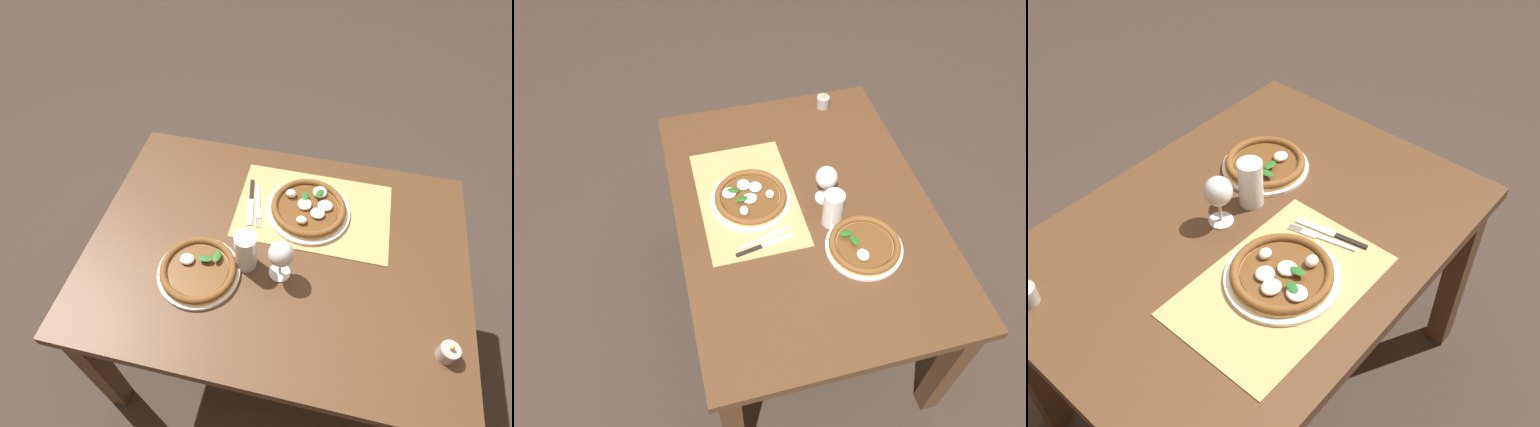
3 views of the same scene
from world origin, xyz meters
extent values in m
plane|color=#382D26|center=(0.00, 0.00, 0.00)|extent=(24.00, 24.00, 0.00)
cube|color=#4C301C|center=(0.00, 0.00, 0.72)|extent=(1.26, 0.93, 0.04)
cube|color=#4C301C|center=(-0.57, -0.41, 0.35)|extent=(0.07, 0.07, 0.70)
cube|color=#4C301C|center=(0.57, -0.41, 0.35)|extent=(0.07, 0.07, 0.70)
cube|color=#4C301C|center=(0.57, 0.41, 0.35)|extent=(0.07, 0.07, 0.70)
cube|color=tan|center=(-0.10, -0.19, 0.74)|extent=(0.54, 0.35, 0.00)
cylinder|color=white|center=(-0.08, -0.18, 0.75)|extent=(0.30, 0.30, 0.01)
cylinder|color=tan|center=(-0.08, -0.18, 0.76)|extent=(0.27, 0.27, 0.01)
torus|color=brown|center=(-0.08, -0.18, 0.77)|extent=(0.27, 0.27, 0.02)
cylinder|color=brown|center=(-0.08, -0.18, 0.77)|extent=(0.21, 0.21, 0.00)
ellipsoid|color=white|center=(-0.06, -0.19, 0.78)|extent=(0.05, 0.05, 0.02)
ellipsoid|color=white|center=(-0.01, -0.22, 0.78)|extent=(0.04, 0.03, 0.03)
ellipsoid|color=white|center=(-0.06, -0.11, 0.78)|extent=(0.04, 0.03, 0.03)
ellipsoid|color=white|center=(-0.11, -0.16, 0.78)|extent=(0.05, 0.05, 0.02)
ellipsoid|color=white|center=(-0.11, -0.26, 0.78)|extent=(0.05, 0.05, 0.02)
ellipsoid|color=white|center=(-0.14, -0.20, 0.78)|extent=(0.05, 0.05, 0.02)
ellipsoid|color=#1E5B1E|center=(-0.11, -0.24, 0.79)|extent=(0.04, 0.05, 0.00)
ellipsoid|color=#1E5B1E|center=(-0.06, -0.22, 0.79)|extent=(0.03, 0.05, 0.00)
cylinder|color=white|center=(0.23, 0.15, 0.75)|extent=(0.27, 0.27, 0.01)
cylinder|color=tan|center=(0.23, 0.15, 0.76)|extent=(0.25, 0.25, 0.01)
torus|color=brown|center=(0.23, 0.15, 0.77)|extent=(0.25, 0.25, 0.02)
cylinder|color=brown|center=(0.23, 0.15, 0.76)|extent=(0.19, 0.19, 0.00)
ellipsoid|color=white|center=(0.27, 0.12, 0.77)|extent=(0.05, 0.04, 0.02)
ellipsoid|color=#1E5B1E|center=(0.21, 0.11, 0.78)|extent=(0.05, 0.03, 0.00)
ellipsoid|color=#1E5B1E|center=(0.18, 0.10, 0.78)|extent=(0.03, 0.05, 0.00)
cylinder|color=silver|center=(-0.03, 0.09, 0.74)|extent=(0.07, 0.07, 0.00)
cylinder|color=silver|center=(-0.03, 0.09, 0.78)|extent=(0.01, 0.01, 0.06)
ellipsoid|color=silver|center=(-0.03, 0.09, 0.85)|extent=(0.08, 0.08, 0.08)
ellipsoid|color=#C17019|center=(-0.03, 0.09, 0.84)|extent=(0.07, 0.07, 0.05)
cylinder|color=silver|center=(0.09, 0.08, 0.81)|extent=(0.07, 0.07, 0.15)
cylinder|color=black|center=(0.09, 0.08, 0.80)|extent=(0.07, 0.07, 0.12)
cylinder|color=silver|center=(0.09, 0.08, 0.86)|extent=(0.07, 0.07, 0.02)
cube|color=#B7B7BC|center=(0.11, -0.21, 0.75)|extent=(0.04, 0.11, 0.00)
cube|color=#B7B7BC|center=(0.09, -0.13, 0.75)|extent=(0.03, 0.05, 0.00)
cylinder|color=#B7B7BC|center=(0.09, -0.09, 0.75)|extent=(0.01, 0.04, 0.00)
cylinder|color=#B7B7BC|center=(0.09, -0.09, 0.75)|extent=(0.01, 0.04, 0.00)
cylinder|color=#B7B7BC|center=(0.08, -0.09, 0.75)|extent=(0.01, 0.04, 0.00)
cylinder|color=#B7B7BC|center=(0.07, -0.09, 0.75)|extent=(0.01, 0.04, 0.00)
cube|color=black|center=(0.14, -0.24, 0.75)|extent=(0.03, 0.10, 0.01)
cube|color=#B7B7BC|center=(0.12, -0.13, 0.75)|extent=(0.04, 0.12, 0.00)
cylinder|color=gray|center=(-0.54, 0.25, 0.77)|extent=(0.06, 0.06, 0.05)
cylinder|color=silver|center=(-0.54, 0.25, 0.76)|extent=(0.04, 0.04, 0.03)
ellipsoid|color=#F9C64C|center=(-0.54, 0.25, 0.80)|extent=(0.01, 0.01, 0.02)
camera|label=1|loc=(-0.11, 0.79, 1.94)|focal=30.00mm
camera|label=2|loc=(1.10, -0.41, 2.15)|focal=35.00mm
camera|label=3|loc=(-0.82, -0.83, 1.92)|focal=42.00mm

